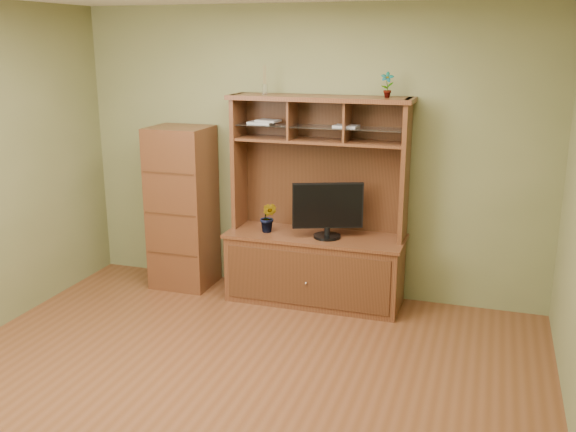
% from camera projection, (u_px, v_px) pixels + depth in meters
% --- Properties ---
extents(room, '(4.54, 4.04, 2.74)m').
position_uv_depth(room, '(223.00, 202.00, 4.19)').
color(room, brown).
rests_on(room, ground).
extents(media_hutch, '(1.66, 0.61, 1.90)m').
position_uv_depth(media_hutch, '(316.00, 247.00, 5.95)').
color(media_hutch, '#492215').
rests_on(media_hutch, room).
extents(monitor, '(0.61, 0.28, 0.51)m').
position_uv_depth(monitor, '(328.00, 209.00, 5.73)').
color(monitor, black).
rests_on(monitor, media_hutch).
extents(orchid_plant, '(0.16, 0.13, 0.28)m').
position_uv_depth(orchid_plant, '(268.00, 217.00, 5.93)').
color(orchid_plant, '#29511B').
rests_on(orchid_plant, media_hutch).
extents(top_plant, '(0.12, 0.09, 0.22)m').
position_uv_depth(top_plant, '(387.00, 85.00, 5.45)').
color(top_plant, '#316724').
rests_on(top_plant, media_hutch).
extents(reed_diffuser, '(0.05, 0.05, 0.26)m').
position_uv_depth(reed_diffuser, '(265.00, 83.00, 5.78)').
color(reed_diffuser, silver).
rests_on(reed_diffuser, media_hutch).
extents(magazines, '(1.02, 0.19, 0.04)m').
position_uv_depth(magazines, '(290.00, 123.00, 5.80)').
color(magazines, silver).
rests_on(magazines, media_hutch).
extents(side_cabinet, '(0.57, 0.51, 1.58)m').
position_uv_depth(side_cabinet, '(183.00, 208.00, 6.28)').
color(side_cabinet, '#492215').
rests_on(side_cabinet, room).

